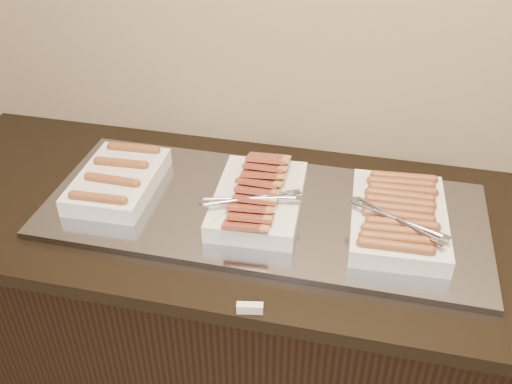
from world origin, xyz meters
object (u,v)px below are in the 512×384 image
at_px(dish_center, 258,198).
at_px(dish_right, 398,217).
at_px(counter, 257,322).
at_px(dish_left, 118,180).
at_px(warming_tray, 263,211).

relative_size(dish_center, dish_right, 0.99).
relative_size(counter, dish_right, 5.49).
height_order(counter, dish_left, dish_left).
relative_size(dish_left, dish_center, 0.87).
height_order(counter, dish_center, dish_center).
bearing_deg(counter, warming_tray, 0.00).
bearing_deg(counter, dish_center, -62.98).
bearing_deg(dish_left, counter, -1.60).
distance_m(dish_center, dish_right, 0.37).
bearing_deg(warming_tray, dish_left, 180.00).
xyz_separation_m(dish_left, dish_right, (0.78, -0.00, 0.01)).
xyz_separation_m(counter, dish_center, (0.00, -0.00, 0.50)).
bearing_deg(dish_left, dish_center, -2.18).
distance_m(dish_left, dish_center, 0.41).
distance_m(warming_tray, dish_left, 0.43).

